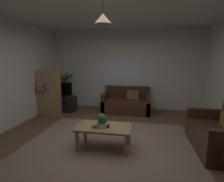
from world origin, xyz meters
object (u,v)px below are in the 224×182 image
object	(u,v)px
couch_right_side	(220,137)
tv_stand	(62,104)
tv	(61,89)
bookshelf_corner	(49,93)
couch_under_window	(126,104)
pendant_lamp	(103,19)
book_on_table_0	(96,127)
potted_plant_on_table	(102,120)
coffee_table	(104,130)
book_on_table_1	(96,126)
potted_palm_corner	(65,89)
remote_on_table_0	(108,126)

from	to	relation	value
couch_right_side	tv_stand	world-z (taller)	couch_right_side
tv	bookshelf_corner	distance (m)	0.48
couch_under_window	pendant_lamp	world-z (taller)	pendant_lamp
couch_under_window	couch_right_side	distance (m)	2.94
book_on_table_0	potted_plant_on_table	size ratio (longest dim) A/B	0.52
coffee_table	book_on_table_1	xyz separation A→B (m)	(-0.13, -0.09, 0.11)
couch_under_window	bookshelf_corner	size ratio (longest dim) A/B	1.09
coffee_table	potted_palm_corner	size ratio (longest dim) A/B	0.76
book_on_table_1	tv	xyz separation A→B (m)	(-1.84, 2.29, 0.26)
remote_on_table_0	bookshelf_corner	distance (m)	2.85
couch_right_side	couch_under_window	bearing A→B (deg)	-137.75
tv_stand	potted_palm_corner	size ratio (longest dim) A/B	0.66
couch_right_side	coffee_table	bearing A→B (deg)	-82.00
potted_plant_on_table	bookshelf_corner	xyz separation A→B (m)	(-2.12, 1.80, 0.12)
potted_plant_on_table	tv_stand	distance (m)	3.00
tv_stand	couch_under_window	bearing A→B (deg)	6.99
couch_right_side	remote_on_table_0	world-z (taller)	couch_right_side
coffee_table	potted_plant_on_table	size ratio (longest dim) A/B	3.88
book_on_table_0	potted_plant_on_table	xyz separation A→B (m)	(0.11, 0.04, 0.13)
potted_palm_corner	bookshelf_corner	distance (m)	0.92
bookshelf_corner	book_on_table_1	bearing A→B (deg)	-42.34
book_on_table_0	pendant_lamp	bearing A→B (deg)	31.30
book_on_table_1	tv_stand	xyz separation A→B (m)	(-1.84, 2.31, -0.23)
couch_right_side	coffee_table	xyz separation A→B (m)	(-2.17, -0.31, 0.09)
remote_on_table_0	bookshelf_corner	bearing A→B (deg)	133.07
potted_plant_on_table	pendant_lamp	distance (m)	1.80
coffee_table	bookshelf_corner	world-z (taller)	bookshelf_corner
book_on_table_0	bookshelf_corner	size ratio (longest dim) A/B	0.10
tv_stand	potted_palm_corner	bearing A→B (deg)	98.81
remote_on_table_0	pendant_lamp	distance (m)	1.93
book_on_table_1	potted_palm_corner	bearing A→B (deg)	124.67
remote_on_table_0	potted_palm_corner	distance (m)	3.41
tv_stand	pendant_lamp	size ratio (longest dim) A/B	2.05
potted_plant_on_table	bookshelf_corner	size ratio (longest dim) A/B	0.19
couch_under_window	book_on_table_1	size ratio (longest dim) A/B	9.89
potted_palm_corner	book_on_table_1	bearing A→B (deg)	-55.33
coffee_table	potted_plant_on_table	xyz separation A→B (m)	(-0.03, -0.04, 0.21)
book_on_table_1	tv	distance (m)	2.94
book_on_table_0	pendant_lamp	xyz separation A→B (m)	(0.14, 0.08, 1.93)
couch_under_window	coffee_table	distance (m)	2.49
couch_under_window	remote_on_table_0	xyz separation A→B (m)	(-0.11, -2.49, 0.18)
couch_right_side	bookshelf_corner	xyz separation A→B (m)	(-4.32, 1.45, 0.43)
book_on_table_1	bookshelf_corner	xyz separation A→B (m)	(-2.02, 1.84, 0.22)
coffee_table	pendant_lamp	distance (m)	2.02
couch_under_window	bookshelf_corner	bearing A→B (deg)	-162.69
couch_under_window	potted_palm_corner	bearing A→B (deg)	175.31
bookshelf_corner	potted_plant_on_table	bearing A→B (deg)	-40.28
tv	bookshelf_corner	bearing A→B (deg)	-112.71
potted_plant_on_table	tv	size ratio (longest dim) A/B	0.35
couch_right_side	tv_stand	distance (m)	4.56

